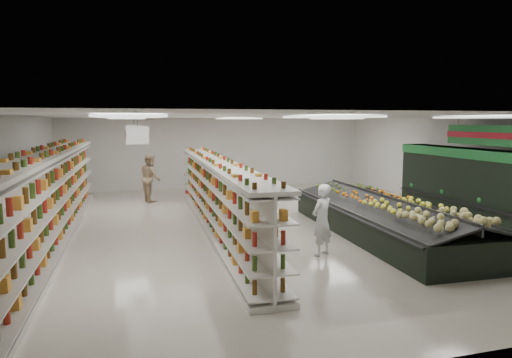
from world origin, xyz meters
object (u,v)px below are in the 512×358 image
object	(u,v)px
gondola_left	(47,204)
soda_endcap	(203,176)
produce_island	(386,217)
shopper_main	(322,220)
gondola_center	(218,199)
shopper_background	(150,178)

from	to	relation	value
gondola_left	soda_endcap	world-z (taller)	gondola_left
produce_island	shopper_main	bearing A→B (deg)	-153.28
gondola_left	soda_endcap	size ratio (longest dim) A/B	7.94
gondola_center	gondola_left	bearing A→B (deg)	-173.40
gondola_left	produce_island	distance (m)	8.74
gondola_center	shopper_background	world-z (taller)	gondola_center
soda_endcap	shopper_background	world-z (taller)	shopper_background
gondola_center	soda_endcap	size ratio (longest dim) A/B	6.82
soda_endcap	gondola_center	bearing A→B (deg)	-95.31
shopper_main	shopper_background	xyz separation A→B (m)	(-3.39, 8.30, 0.09)
gondola_center	produce_island	world-z (taller)	gondola_center
shopper_background	gondola_left	bearing A→B (deg)	140.47
soda_endcap	shopper_main	world-z (taller)	soda_endcap
gondola_left	soda_endcap	xyz separation A→B (m)	(4.89, 6.42, -0.24)
produce_island	shopper_main	world-z (taller)	shopper_main
produce_island	shopper_background	distance (m)	9.18
soda_endcap	shopper_main	distance (m)	9.12
gondola_left	shopper_main	size ratio (longest dim) A/B	8.01
gondola_center	soda_endcap	world-z (taller)	gondola_center
gondola_center	shopper_background	bearing A→B (deg)	108.20
gondola_left	gondola_center	xyz separation A→B (m)	(4.33, 0.35, -0.15)
produce_island	gondola_center	bearing A→B (deg)	158.07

